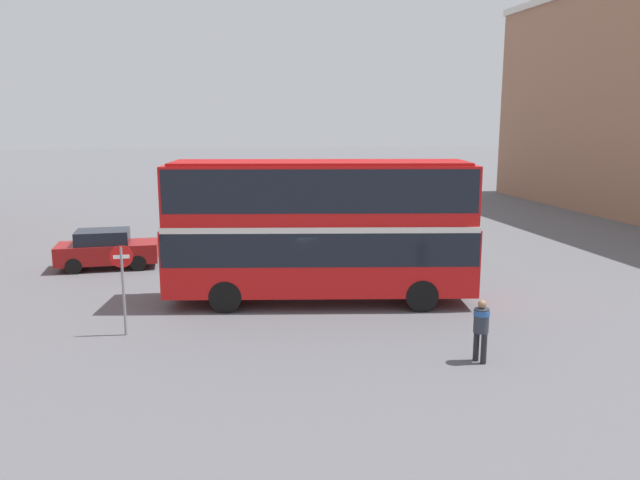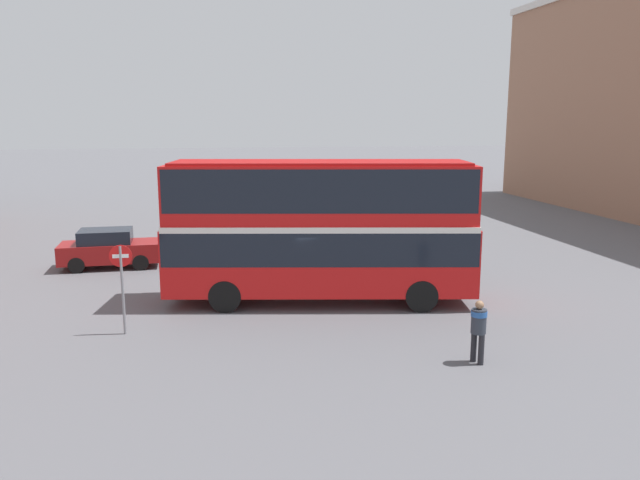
% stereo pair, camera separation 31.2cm
% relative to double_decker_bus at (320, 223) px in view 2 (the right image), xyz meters
% --- Properties ---
extents(ground_plane, '(240.00, 240.00, 0.00)m').
position_rel_double_decker_bus_xyz_m(ground_plane, '(0.26, -0.01, -2.78)').
color(ground_plane, '#5B5B60').
extents(double_decker_bus, '(10.64, 4.37, 4.85)m').
position_rel_double_decker_bus_xyz_m(double_decker_bus, '(0.00, 0.00, 0.00)').
color(double_decker_bus, red).
rests_on(double_decker_bus, ground_plane).
extents(pedestrian_foreground, '(0.54, 0.54, 1.68)m').
position_rel_double_decker_bus_xyz_m(pedestrian_foreground, '(2.98, -6.16, -1.75)').
color(pedestrian_foreground, '#232328').
rests_on(pedestrian_foreground, ground_plane).
extents(parked_car_kerb_near, '(4.14, 1.88, 1.64)m').
position_rel_double_decker_bus_xyz_m(parked_car_kerb_near, '(-7.85, 6.69, -1.96)').
color(parked_car_kerb_near, maroon).
rests_on(parked_car_kerb_near, ground_plane).
extents(parked_car_kerb_far, '(4.77, 2.04, 1.63)m').
position_rel_double_decker_bus_xyz_m(parked_car_kerb_far, '(-1.70, 13.99, -1.97)').
color(parked_car_kerb_far, silver).
rests_on(parked_car_kerb_far, ground_plane).
extents(no_entry_sign, '(0.64, 0.08, 2.67)m').
position_rel_double_decker_bus_xyz_m(no_entry_sign, '(-6.24, -2.17, -0.98)').
color(no_entry_sign, gray).
rests_on(no_entry_sign, ground_plane).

